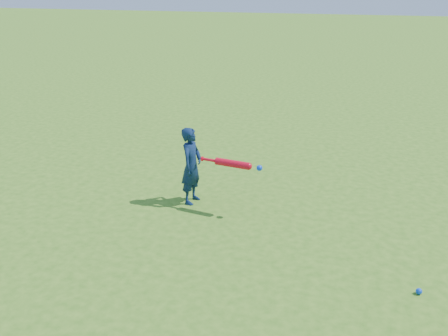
{
  "coord_description": "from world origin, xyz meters",
  "views": [
    {
      "loc": [
        1.58,
        -5.78,
        3.01
      ],
      "look_at": [
        -0.16,
        0.26,
        0.6
      ],
      "focal_mm": 40.0,
      "sensor_mm": 36.0,
      "label": 1
    }
  ],
  "objects": [
    {
      "name": "bat_swing",
      "position": [
        0.01,
        0.17,
        0.7
      ],
      "size": [
        0.87,
        0.2,
        0.1
      ],
      "rotation": [
        0.0,
        0.0,
        -0.16
      ],
      "color": "red",
      "rests_on": "ground"
    },
    {
      "name": "ground_ball_blue",
      "position": [
        2.29,
        -1.13,
        0.03
      ],
      "size": [
        0.06,
        0.06,
        0.06
      ],
      "primitive_type": "sphere",
      "color": "blue",
      "rests_on": "ground"
    },
    {
      "name": "child",
      "position": [
        -0.66,
        0.34,
        0.55
      ],
      "size": [
        0.31,
        0.43,
        1.1
      ],
      "primitive_type": "imported",
      "rotation": [
        0.0,
        0.0,
        1.46
      ],
      "color": "#0E2042",
      "rests_on": "ground"
    },
    {
      "name": "ground",
      "position": [
        0.0,
        0.0,
        0.0
      ],
      "size": [
        80.0,
        80.0,
        0.0
      ],
      "primitive_type": "plane",
      "color": "#3C721B",
      "rests_on": "ground"
    }
  ]
}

